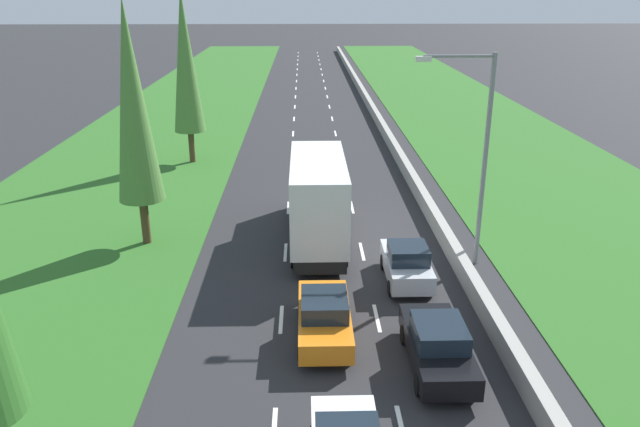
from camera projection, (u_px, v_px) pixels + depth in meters
name	position (u px, v px, depth m)	size (l,w,h in m)	color
ground_plane	(313.00, 113.00, 58.86)	(300.00, 300.00, 0.00)	#28282B
grass_verge_left	(181.00, 113.00, 58.54)	(14.00, 140.00, 0.04)	#2D6623
grass_verge_right	(461.00, 112.00, 59.22)	(14.00, 140.00, 0.04)	#2D6623
median_barrier	(372.00, 108.00, 58.86)	(0.44, 120.00, 0.85)	#9E9B93
lane_markings	(313.00, 113.00, 58.86)	(3.64, 116.00, 0.01)	white
orange_sedan_centre_lane	(324.00, 316.00, 20.87)	(1.82, 4.50, 1.64)	orange
black_sedan_right_lane	(438.00, 345.00, 19.21)	(1.82, 4.50, 1.64)	black
white_box_truck_centre_lane	(318.00, 196.00, 28.56)	(2.46, 9.40, 4.18)	black
silver_hatchback_right_lane	(407.00, 263.00, 24.80)	(1.74, 3.90, 1.72)	silver
poplar_tree_second	(133.00, 104.00, 26.63)	(2.08, 2.08, 11.09)	#4C3823
poplar_tree_third	(185.00, 62.00, 39.90)	(2.09, 2.09, 11.40)	#4C3823
street_light_mast	(478.00, 147.00, 25.00)	(3.20, 0.28, 9.00)	gray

